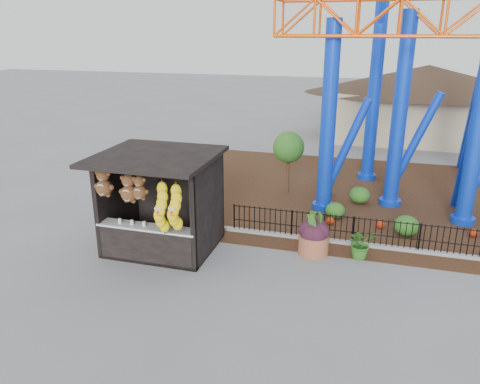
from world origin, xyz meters
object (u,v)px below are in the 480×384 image
(terracotta_planter, at_px, (313,244))
(potted_plant, at_px, (361,243))
(prize_booth, at_px, (158,205))
(roller_coaster, at_px, (439,34))

(terracotta_planter, bearing_deg, potted_plant, 5.45)
(prize_booth, relative_size, terracotta_planter, 3.75)
(roller_coaster, xyz_separation_m, potted_plant, (-2.04, -6.04, -5.97))
(roller_coaster, relative_size, potted_plant, 11.67)
(terracotta_planter, distance_m, potted_plant, 1.44)
(prize_booth, distance_m, potted_plant, 6.30)
(prize_booth, xyz_separation_m, terracotta_planter, (4.64, 1.17, -1.23))
(roller_coaster, relative_size, terracotta_planter, 11.80)
(terracotta_planter, relative_size, potted_plant, 0.99)
(prize_booth, bearing_deg, roller_coaster, 42.17)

